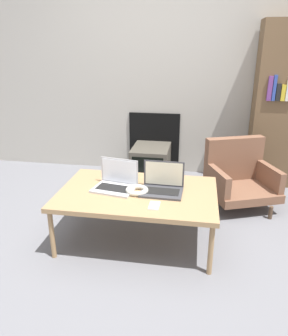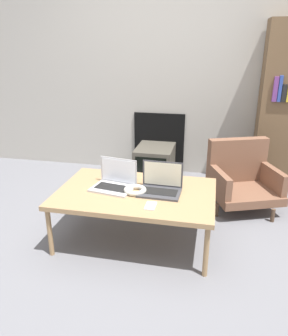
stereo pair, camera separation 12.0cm
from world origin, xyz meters
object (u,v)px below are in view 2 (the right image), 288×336
at_px(laptop_left, 115,182).
at_px(phone, 151,206).
at_px(headphones, 136,190).
at_px(armchair, 241,177).
at_px(tv, 155,163).
at_px(laptop_right, 161,186).

height_order(laptop_left, phone, laptop_left).
xyz_separation_m(headphones, armchair, (0.85, 0.84, -0.15)).
relative_size(laptop_left, tv, 0.67).
bearing_deg(laptop_left, headphones, -8.17).
bearing_deg(laptop_right, tv, 104.10).
distance_m(laptop_right, armchair, 1.04).
height_order(laptop_right, phone, laptop_right).
bearing_deg(tv, headphones, -86.07).
bearing_deg(phone, laptop_left, 141.99).
bearing_deg(phone, armchair, 56.57).
height_order(headphones, tv, headphones).
relative_size(laptop_right, armchair, 0.44).
height_order(laptop_left, armchair, laptop_left).
bearing_deg(headphones, laptop_left, 161.91).
distance_m(laptop_left, phone, 0.44).
distance_m(laptop_left, armchair, 1.30).
distance_m(laptop_left, laptop_right, 0.37).
relative_size(laptop_left, armchair, 0.47).
relative_size(headphones, phone, 1.43).
bearing_deg(phone, laptop_right, 84.44).
height_order(headphones, armchair, armchair).
distance_m(laptop_left, headphones, 0.20).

